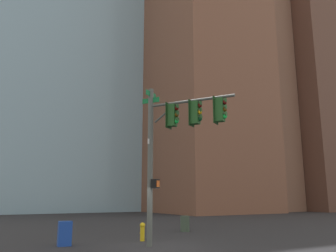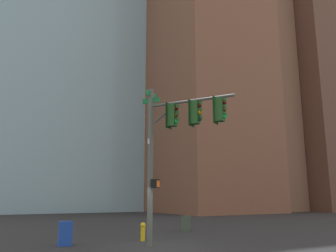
# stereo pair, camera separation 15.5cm
# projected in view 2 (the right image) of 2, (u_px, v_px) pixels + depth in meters

# --- Properties ---
(ground_plane) EXTENTS (200.00, 200.00, 0.00)m
(ground_plane) POSITION_uv_depth(u_px,v_px,m) (159.00, 247.00, 14.83)
(ground_plane) COLOR #262628
(signal_pole_assembly) EXTENTS (3.75, 2.66, 7.08)m
(signal_pole_assembly) POSITION_uv_depth(u_px,v_px,m) (174.00, 136.00, 15.29)
(signal_pole_assembly) COLOR #4C514C
(signal_pole_assembly) RESTS_ON ground_plane
(fire_hydrant) EXTENTS (0.34, 0.26, 0.87)m
(fire_hydrant) POSITION_uv_depth(u_px,v_px,m) (143.00, 231.00, 16.84)
(fire_hydrant) COLOR gold
(fire_hydrant) RESTS_ON ground_plane
(litter_bin) EXTENTS (0.56, 0.56, 0.95)m
(litter_bin) POSITION_uv_depth(u_px,v_px,m) (186.00, 224.00, 21.35)
(litter_bin) COLOR #384738
(litter_bin) RESTS_ON ground_plane
(newspaper_box) EXTENTS (0.48, 0.59, 1.05)m
(newspaper_box) POSITION_uv_depth(u_px,v_px,m) (65.00, 233.00, 15.15)
(newspaper_box) COLOR #193FA5
(newspaper_box) RESTS_ON ground_plane
(building_brick_nearside) EXTENTS (25.63, 14.58, 56.27)m
(building_brick_nearside) POSITION_uv_depth(u_px,v_px,m) (189.00, 39.00, 58.09)
(building_brick_nearside) COLOR brown
(building_brick_nearside) RESTS_ON ground_plane
(building_brick_midblock) EXTENTS (18.21, 16.52, 37.51)m
(building_brick_midblock) POSITION_uv_depth(u_px,v_px,m) (222.00, 95.00, 57.64)
(building_brick_midblock) COLOR #845B47
(building_brick_midblock) RESTS_ON ground_plane
(building_brick_farside) EXTENTS (18.74, 15.07, 44.04)m
(building_brick_farside) POSITION_uv_depth(u_px,v_px,m) (302.00, 86.00, 63.08)
(building_brick_farside) COLOR brown
(building_brick_farside) RESTS_ON ground_plane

